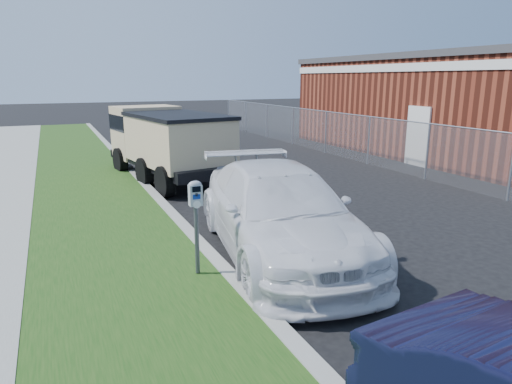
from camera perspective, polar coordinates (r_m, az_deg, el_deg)
name	(u,v)px	position (r m, az deg, el deg)	size (l,w,h in m)	color
ground	(342,245)	(9.18, 10.65, -6.58)	(120.00, 120.00, 0.00)	black
streetside	(31,251)	(9.56, -26.33, -6.59)	(6.12, 50.00, 0.15)	gray
chainlink_fence	(369,131)	(17.92, 13.98, 7.42)	(0.06, 30.06, 30.00)	slate
brick_building	(466,103)	(22.70, 24.74, 10.06)	(9.20, 14.20, 4.17)	maroon
parking_meter	(196,207)	(7.17, -7.54, -1.89)	(0.21, 0.15, 1.52)	#3F4247
white_wagon	(278,211)	(8.43, 2.72, -2.43)	(2.26, 5.57, 1.62)	white
dump_truck	(166,140)	(15.07, -11.23, 6.41)	(3.05, 6.02, 2.25)	black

